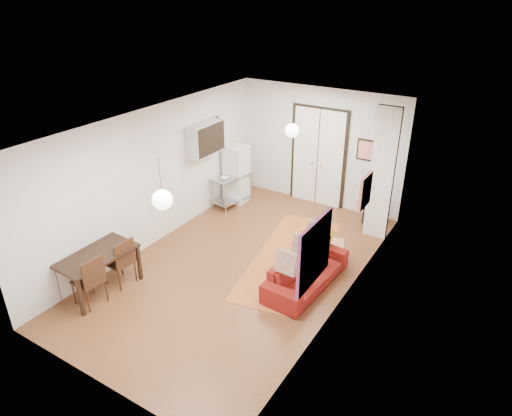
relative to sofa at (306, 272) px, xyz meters
The scene contains 27 objects.
floor 1.40m from the sofa, behind, with size 7.00×7.00×0.00m, color brown.
ceiling 2.95m from the sofa, behind, with size 4.20×7.00×0.02m, color silver.
wall_back 3.85m from the sofa, 111.93° to the left, with size 4.20×0.02×2.90m, color white.
wall_front 4.02m from the sofa, 110.85° to the right, with size 4.20×0.02×2.90m, color white.
wall_left 3.66m from the sofa, behind, with size 0.02×7.00×2.90m, color white.
wall_right 1.38m from the sofa, ahead, with size 0.02×7.00×2.90m, color white.
double_doors 3.74m from the sofa, 112.20° to the left, with size 1.44×0.06×2.50m, color white.
stub_partition 2.76m from the sofa, 78.92° to the left, with size 0.50×0.10×2.90m, color white.
wall_cabinet 3.92m from the sofa, 156.91° to the left, with size 0.35×1.00×0.70m, color silver.
painting_popart 2.04m from the sofa, 62.38° to the right, with size 0.05×1.00×1.00m, color red.
painting_abstract 1.81m from the sofa, 44.89° to the left, with size 0.05×0.50×0.60m, color beige.
poster_back 3.63m from the sofa, 93.73° to the left, with size 0.40×0.03×0.50m, color red.
print_left 4.27m from the sofa, 151.06° to the left, with size 0.03×0.44×0.54m, color #8C5F3A.
pendant_back 3.06m from the sofa, 125.76° to the left, with size 0.30×0.30×0.80m.
pendant_front 3.18m from the sofa, 123.15° to the right, with size 0.30×0.30×0.80m.
kilim_rug 1.00m from the sofa, 134.54° to the left, with size 1.35×3.59×0.01m, color #C06830.
sofa is the anchor object (origin of this frame).
coffee_table 0.97m from the sofa, 97.30° to the left, with size 0.97×0.76×0.38m.
potted_plant 1.00m from the sofa, 91.40° to the left, with size 0.29×0.33×0.37m, color #36662E.
kitchen_counter 3.78m from the sofa, 145.46° to the left, with size 0.66×1.10×0.79m.
bowl 3.65m from the sofa, 149.38° to the left, with size 0.19×0.19×0.05m, color white.
soap_bottle 3.97m from the sofa, 142.55° to the left, with size 0.07×0.08×0.16m, color teal.
fridge 3.94m from the sofa, 142.80° to the left, with size 0.52×0.52×1.47m, color silver.
dining_table 3.77m from the sofa, 146.22° to the right, with size 0.86×1.42×0.76m.
dining_chair_near 3.40m from the sofa, 151.05° to the right, with size 0.48×0.65×0.95m.
dining_chair_far 3.79m from the sofa, 141.73° to the right, with size 0.48×0.65×0.95m.
black_side_chair 3.14m from the sofa, 86.94° to the left, with size 0.45×0.46×0.80m.
Camera 1 is at (4.23, -6.32, 5.04)m, focal length 32.00 mm.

